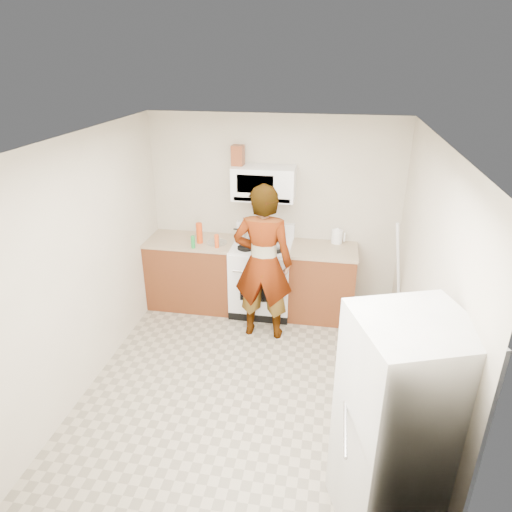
% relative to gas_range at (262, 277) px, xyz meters
% --- Properties ---
extents(floor, '(3.60, 3.60, 0.00)m').
position_rel_gas_range_xyz_m(floor, '(0.10, -1.48, -0.49)').
color(floor, gray).
rests_on(floor, ground).
extents(back_wall, '(3.20, 0.02, 2.50)m').
position_rel_gas_range_xyz_m(back_wall, '(0.10, 0.31, 0.76)').
color(back_wall, beige).
rests_on(back_wall, floor).
extents(right_wall, '(0.02, 3.60, 2.50)m').
position_rel_gas_range_xyz_m(right_wall, '(1.69, -1.48, 0.76)').
color(right_wall, beige).
rests_on(right_wall, floor).
extents(cabinet_left, '(1.12, 0.62, 0.90)m').
position_rel_gas_range_xyz_m(cabinet_left, '(-0.94, 0.01, -0.04)').
color(cabinet_left, brown).
rests_on(cabinet_left, floor).
extents(counter_left, '(1.14, 0.64, 0.03)m').
position_rel_gas_range_xyz_m(counter_left, '(-0.94, 0.01, 0.43)').
color(counter_left, tan).
rests_on(counter_left, cabinet_left).
extents(cabinet_right, '(0.80, 0.62, 0.90)m').
position_rel_gas_range_xyz_m(cabinet_right, '(0.78, 0.01, -0.04)').
color(cabinet_right, brown).
rests_on(cabinet_right, floor).
extents(counter_right, '(0.82, 0.64, 0.03)m').
position_rel_gas_range_xyz_m(counter_right, '(0.78, 0.01, 0.43)').
color(counter_right, tan).
rests_on(counter_right, cabinet_right).
extents(gas_range, '(0.76, 0.65, 1.13)m').
position_rel_gas_range_xyz_m(gas_range, '(0.00, 0.00, 0.00)').
color(gas_range, white).
rests_on(gas_range, floor).
extents(microwave, '(0.76, 0.38, 0.40)m').
position_rel_gas_range_xyz_m(microwave, '(0.00, 0.13, 1.21)').
color(microwave, white).
rests_on(microwave, back_wall).
extents(person, '(0.69, 0.46, 1.88)m').
position_rel_gas_range_xyz_m(person, '(0.10, -0.56, 0.46)').
color(person, tan).
rests_on(person, floor).
extents(fridge, '(0.90, 0.90, 1.70)m').
position_rel_gas_range_xyz_m(fridge, '(1.39, -2.82, 0.36)').
color(fridge, silver).
rests_on(fridge, floor).
extents(kettle, '(0.15, 0.15, 0.17)m').
position_rel_gas_range_xyz_m(kettle, '(0.92, 0.23, 0.53)').
color(kettle, white).
rests_on(kettle, counter_right).
extents(jug, '(0.15, 0.15, 0.24)m').
position_rel_gas_range_xyz_m(jug, '(-0.33, 0.15, 1.53)').
color(jug, brown).
rests_on(jug, microwave).
extents(saucepan, '(0.28, 0.28, 0.12)m').
position_rel_gas_range_xyz_m(saucepan, '(-0.16, 0.17, 0.53)').
color(saucepan, silver).
rests_on(saucepan, gas_range).
extents(tray, '(0.27, 0.20, 0.05)m').
position_rel_gas_range_xyz_m(tray, '(0.18, -0.08, 0.47)').
color(tray, white).
rests_on(tray, gas_range).
extents(bottle_spray, '(0.08, 0.08, 0.26)m').
position_rel_gas_range_xyz_m(bottle_spray, '(-0.79, -0.07, 0.58)').
color(bottle_spray, '#D23F0F').
rests_on(bottle_spray, counter_left).
extents(bottle_hot_sauce, '(0.06, 0.06, 0.17)m').
position_rel_gas_range_xyz_m(bottle_hot_sauce, '(-0.54, -0.18, 0.53)').
color(bottle_hot_sauce, '#E44E19').
rests_on(bottle_hot_sauce, counter_left).
extents(bottle_green_cap, '(0.06, 0.06, 0.16)m').
position_rel_gas_range_xyz_m(bottle_green_cap, '(-0.82, -0.25, 0.53)').
color(bottle_green_cap, '#178333').
rests_on(bottle_green_cap, counter_left).
extents(pot_lid, '(0.26, 0.26, 0.01)m').
position_rel_gas_range_xyz_m(pot_lid, '(-0.58, -0.04, 0.46)').
color(pot_lid, white).
rests_on(pot_lid, counter_left).
extents(broom, '(0.25, 0.23, 1.47)m').
position_rel_gas_range_xyz_m(broom, '(1.65, -0.34, 0.26)').
color(broom, silver).
rests_on(broom, floor).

